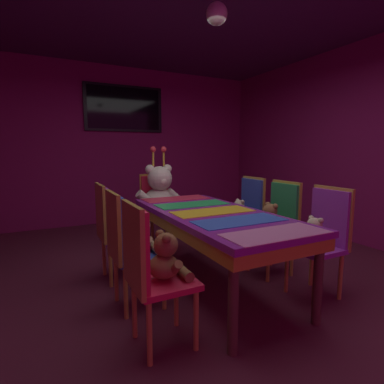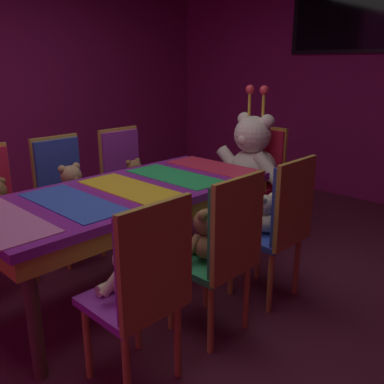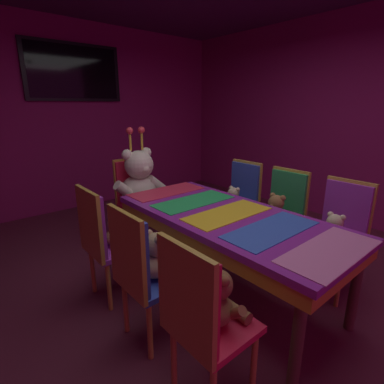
% 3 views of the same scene
% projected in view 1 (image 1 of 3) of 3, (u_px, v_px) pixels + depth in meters
% --- Properties ---
extents(ground_plane, '(7.90, 7.90, 0.00)m').
position_uv_depth(ground_plane, '(212.00, 287.00, 2.94)').
color(ground_plane, '#591E33').
extents(wall_back, '(5.20, 0.12, 2.80)m').
position_uv_depth(wall_back, '(124.00, 145.00, 5.58)').
color(wall_back, '#8C1959').
rests_on(wall_back, ground_plane).
extents(banquet_table, '(0.90, 2.02, 0.75)m').
position_uv_depth(banquet_table, '(213.00, 221.00, 2.85)').
color(banquet_table, purple).
rests_on(banquet_table, ground_plane).
extents(chair_left_0, '(0.42, 0.41, 0.98)m').
position_uv_depth(chair_left_0, '(145.00, 263.00, 1.94)').
color(chair_left_0, red).
rests_on(chair_left_0, ground_plane).
extents(teddy_left_0, '(0.27, 0.34, 0.32)m').
position_uv_depth(teddy_left_0, '(167.00, 259.00, 2.01)').
color(teddy_left_0, brown).
rests_on(teddy_left_0, chair_left_0).
extents(chair_left_1, '(0.42, 0.41, 0.98)m').
position_uv_depth(chair_left_1, '(124.00, 239.00, 2.46)').
color(chair_left_1, '#2D47B2').
rests_on(chair_left_1, ground_plane).
extents(teddy_left_1, '(0.27, 0.35, 0.33)m').
position_uv_depth(teddy_left_1, '(141.00, 236.00, 2.53)').
color(teddy_left_1, tan).
rests_on(teddy_left_1, chair_left_1).
extents(chair_left_2, '(0.42, 0.41, 0.98)m').
position_uv_depth(chair_left_2, '(109.00, 223.00, 3.01)').
color(chair_left_2, purple).
rests_on(chair_left_2, ground_plane).
extents(teddy_left_2, '(0.22, 0.29, 0.27)m').
position_uv_depth(teddy_left_2, '(124.00, 223.00, 3.08)').
color(teddy_left_2, olive).
rests_on(teddy_left_2, chair_left_2).
extents(chair_right_0, '(0.42, 0.41, 0.98)m').
position_uv_depth(chair_right_0, '(325.00, 230.00, 2.74)').
color(chair_right_0, purple).
rests_on(chair_right_0, ground_plane).
extents(teddy_right_0, '(0.22, 0.29, 0.27)m').
position_uv_depth(teddy_right_0, '(314.00, 234.00, 2.68)').
color(teddy_right_0, beige).
rests_on(teddy_right_0, chair_right_0).
extents(chair_right_1, '(0.42, 0.41, 0.98)m').
position_uv_depth(chair_right_1, '(280.00, 218.00, 3.24)').
color(chair_right_1, '#268C4C').
rests_on(chair_right_1, ground_plane).
extents(teddy_right_1, '(0.25, 0.33, 0.31)m').
position_uv_depth(teddy_right_1, '(269.00, 220.00, 3.18)').
color(teddy_right_1, olive).
rests_on(teddy_right_1, chair_right_1).
extents(chair_right_2, '(0.42, 0.41, 0.98)m').
position_uv_depth(chair_right_2, '(248.00, 209.00, 3.74)').
color(chair_right_2, '#2D47B2').
rests_on(chair_right_2, ground_plane).
extents(teddy_right_2, '(0.22, 0.28, 0.26)m').
position_uv_depth(teddy_right_2, '(239.00, 212.00, 3.68)').
color(teddy_right_2, beige).
rests_on(teddy_right_2, chair_right_2).
extents(throne_chair, '(0.41, 0.42, 0.98)m').
position_uv_depth(throne_chair, '(156.00, 202.00, 4.22)').
color(throne_chair, red).
rests_on(throne_chair, ground_plane).
extents(king_teddy_bear, '(0.70, 0.54, 0.90)m').
position_uv_depth(king_teddy_bear, '(160.00, 193.00, 4.05)').
color(king_teddy_bear, silver).
rests_on(king_teddy_bear, throne_chair).
extents(wall_tv, '(1.39, 0.06, 0.81)m').
position_uv_depth(wall_tv, '(124.00, 109.00, 5.41)').
color(wall_tv, black).
extents(pendant_light, '(0.20, 0.20, 0.20)m').
position_uv_depth(pendant_light, '(217.00, 14.00, 2.77)').
color(pendant_light, white).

